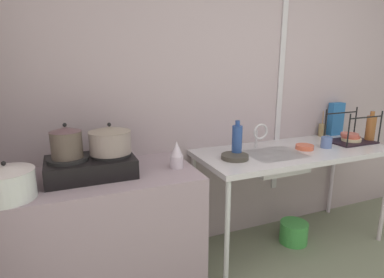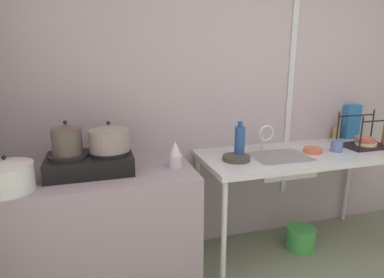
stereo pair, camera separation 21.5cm
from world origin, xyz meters
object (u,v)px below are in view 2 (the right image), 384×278
Objects in this scene: stove at (90,163)px; small_bowl_on_drainboard at (313,150)px; sink_basin at (279,164)px; bottle_by_sink at (240,142)px; utensil_jar at (336,133)px; pot_on_right_burner at (109,138)px; percolator at (175,155)px; faucet at (266,134)px; dish_rack at (365,142)px; pot_on_left_burner at (67,139)px; frying_pan at (236,158)px; pot_beside_stove at (6,176)px; cup_by_rack at (337,146)px; bucket_on_floor at (301,238)px; cereal_box at (351,122)px.

stove reaches higher than small_bowl_on_drainboard.
bottle_by_sink is (-0.30, 0.06, 0.18)m from sink_basin.
bottle_by_sink is at bearing -166.60° from utensil_jar.
percolator is at bearing -7.50° from pot_on_right_burner.
faucet is 0.83m from utensil_jar.
dish_rack reaches higher than bottle_by_sink.
stove is 2.51× the size of pot_on_left_burner.
pot_on_right_burner reaches higher than utensil_jar.
dish_rack is 0.54m from small_bowl_on_drainboard.
frying_pan is 0.65m from small_bowl_on_drainboard.
pot_on_right_burner reaches higher than pot_beside_stove.
dish_rack is at bearing 0.06° from stove.
bottle_by_sink reaches higher than sink_basin.
dish_rack is (0.84, 0.04, 0.10)m from sink_basin.
stove is 0.20m from pot_on_right_burner.
frying_pan is 0.52× the size of dish_rack.
bucket_on_floor is (-0.23, 0.03, -0.79)m from cup_by_rack.
frying_pan is 0.98m from bucket_on_floor.
cup_by_rack is 0.33× the size of bottle_by_sink.
small_bowl_on_drainboard is at bearing 4.41° from pot_beside_stove.
small_bowl_on_drainboard is at bearing 0.89° from frying_pan.
stove is 1.93× the size of bottle_by_sink.
faucet is at bearing 5.68° from pot_on_right_burner.
pot_on_left_burner is 2.43m from cereal_box.
cup_by_rack is (1.98, -0.06, -0.19)m from pot_on_left_burner.
pot_beside_stove is at bearing -168.95° from cereal_box.
faucet is at bearing 12.64° from percolator.
faucet is at bearing 156.96° from small_bowl_on_drainboard.
small_bowl_on_drainboard is 0.76m from bucket_on_floor.
cup_by_rack reaches higher than frying_pan.
utensil_jar reaches higher than cup_by_rack.
pot_on_left_burner is 0.25m from pot_on_right_burner.
sink_basin is 0.85m from dish_rack.
pot_on_left_burner reaches higher than utensil_jar.
utensil_jar is at bearing 30.52° from bucket_on_floor.
pot_on_right_burner is 0.92× the size of pot_beside_stove.
dish_rack reaches higher than sink_basin.
utensil_jar is (0.81, 0.16, -0.07)m from faucet.
faucet is 0.57m from cup_by_rack.
bucket_on_floor is (0.27, 0.02, -0.68)m from sink_basin.
percolator is at bearing -4.69° from pot_on_left_burner.
small_bowl_on_drainboard is at bearing 171.24° from cup_by_rack.
bottle_by_sink is (-1.14, 0.02, 0.08)m from dish_rack.
stove is at bearing 0.00° from pot_on_left_burner.
utensil_jar is at bearing 11.80° from percolator.
sink_basin is at bearing 4.73° from pot_beside_stove.
cup_by_rack is 0.62× the size of small_bowl_on_drainboard.
pot_on_right_burner is 1.10× the size of bucket_on_floor.
sink_basin is (0.81, 0.02, -0.15)m from percolator.
stove is at bearing 23.40° from pot_beside_stove.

